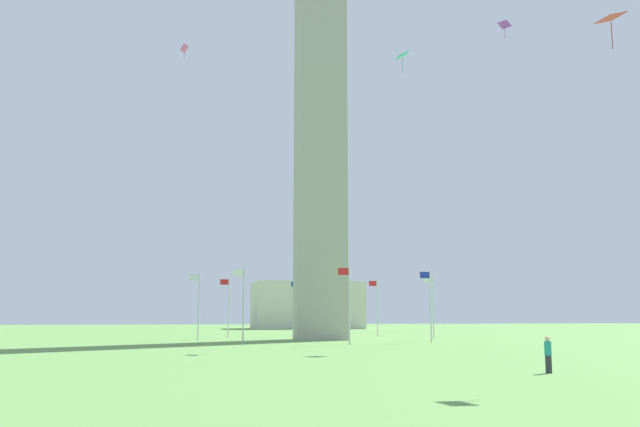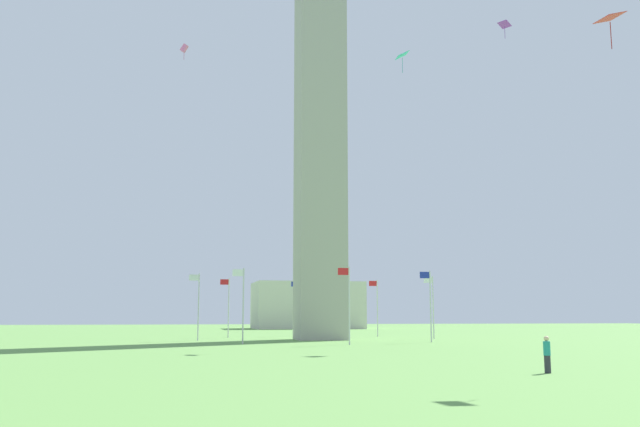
% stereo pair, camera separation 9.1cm
% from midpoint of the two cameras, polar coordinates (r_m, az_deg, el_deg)
% --- Properties ---
extents(ground_plane, '(260.00, 260.00, 0.00)m').
position_cam_midpoint_polar(ground_plane, '(75.26, -0.04, -10.46)').
color(ground_plane, '#609347').
extents(obelisk_monument, '(5.14, 5.14, 46.74)m').
position_cam_midpoint_polar(obelisk_monument, '(78.02, -0.03, 6.96)').
color(obelisk_monument, '#A8A399').
rests_on(obelisk_monument, ground).
extents(flagpole_n, '(1.12, 0.14, 7.01)m').
position_cam_midpoint_polar(flagpole_n, '(73.68, -10.15, -7.35)').
color(flagpole_n, silver).
rests_on(flagpole_n, ground).
extents(flagpole_ne, '(1.12, 0.14, 7.01)m').
position_cam_midpoint_polar(flagpole_ne, '(64.71, -6.49, -7.29)').
color(flagpole_ne, silver).
rests_on(flagpole_ne, ground).
extents(flagpole_e, '(1.12, 0.14, 7.01)m').
position_cam_midpoint_polar(flagpole_e, '(62.50, 2.36, -7.30)').
color(flagpole_e, silver).
rests_on(flagpole_e, ground).
extents(flagpole_se, '(1.12, 0.14, 7.01)m').
position_cam_midpoint_polar(flagpole_se, '(68.92, 9.09, -7.31)').
color(flagpole_se, silver).
rests_on(flagpole_se, ground).
extents(flagpole_s, '(1.12, 0.14, 7.01)m').
position_cam_midpoint_polar(flagpole_s, '(78.90, 9.31, -7.43)').
color(flagpole_s, silver).
rests_on(flagpole_s, ground).
extents(flagpole_sw, '(1.12, 0.14, 7.01)m').
position_cam_midpoint_polar(flagpole_sw, '(86.41, 4.71, -7.60)').
color(flagpole_sw, silver).
rests_on(flagpole_sw, ground).
extents(flagpole_w, '(1.12, 0.14, 7.01)m').
position_cam_midpoint_polar(flagpole_w, '(88.02, -1.82, -7.64)').
color(flagpole_w, silver).
rests_on(flagpole_w, ground).
extents(flagpole_nw, '(1.12, 0.14, 7.01)m').
position_cam_midpoint_polar(flagpole_nw, '(83.09, -7.69, -7.52)').
color(flagpole_nw, silver).
rests_on(flagpole_nw, ground).
extents(person_teal_shirt, '(0.32, 0.32, 1.68)m').
position_cam_midpoint_polar(person_teal_shirt, '(33.70, 18.36, -11.08)').
color(person_teal_shirt, '#2D2D38').
rests_on(person_teal_shirt, ground).
extents(kite_red_diamond, '(1.25, 1.28, 1.80)m').
position_cam_midpoint_polar(kite_red_diamond, '(37.80, 22.96, 14.68)').
color(kite_red_diamond, red).
extents(kite_purple_diamond, '(1.39, 1.41, 1.66)m').
position_cam_midpoint_polar(kite_purple_diamond, '(72.45, 15.06, 14.89)').
color(kite_purple_diamond, purple).
extents(kite_pink_box, '(0.83, 0.64, 1.55)m').
position_cam_midpoint_polar(kite_pink_box, '(67.51, -11.25, 13.33)').
color(kite_pink_box, pink).
extents(kite_cyan_diamond, '(1.18, 1.32, 2.11)m').
position_cam_midpoint_polar(kite_cyan_diamond, '(68.71, 6.82, 12.89)').
color(kite_cyan_diamond, '#33C6D1').
extents(distant_building, '(20.96, 14.57, 9.13)m').
position_cam_midpoint_polar(distant_building, '(138.45, -1.18, -7.65)').
color(distant_building, beige).
rests_on(distant_building, ground).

